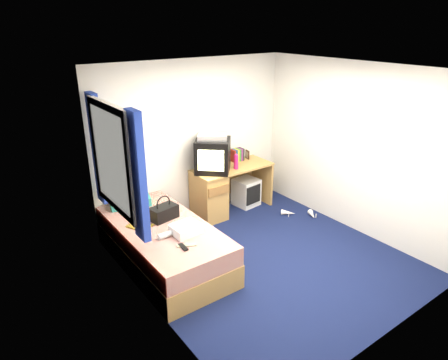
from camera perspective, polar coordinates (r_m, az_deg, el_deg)
ground at (r=5.32m, az=5.99°, el=-11.17°), size 3.40×3.40×0.00m
room_shell at (r=4.69m, az=6.69°, el=3.86°), size 3.40×3.40×3.40m
bed at (r=5.13m, az=-8.57°, el=-9.10°), size 1.01×2.00×0.54m
pillow at (r=5.60m, az=-13.29°, el=-2.88°), size 0.60×0.46×0.12m
desk at (r=6.25m, az=-0.95°, el=-1.51°), size 1.30×0.55×0.75m
storage_cube at (r=6.65m, az=3.18°, el=-1.72°), size 0.40×0.40×0.45m
crt_tv at (r=5.99m, az=-1.62°, el=3.52°), size 0.68×0.68×0.50m
vcr at (r=5.91m, az=-1.65°, el=6.21°), size 0.52×0.50×0.08m
book_row at (r=6.50m, az=1.90°, el=3.61°), size 0.20×0.13×0.20m
picture_frame at (r=6.62m, az=3.36°, el=3.66°), size 0.05×0.12×0.14m
pink_water_bottle at (r=6.13m, az=1.73°, el=2.55°), size 0.08×0.08×0.22m
aerosol_can at (r=6.18m, az=0.09°, el=2.50°), size 0.06×0.06×0.17m
handbag at (r=5.11m, az=-8.59°, el=-4.56°), size 0.37×0.25×0.32m
towel at (r=4.77m, az=-5.46°, el=-6.97°), size 0.34×0.29×0.11m
magazine at (r=5.03m, az=-11.91°, el=-6.40°), size 0.31×0.34×0.01m
water_bottle at (r=4.72m, az=-8.27°, el=-7.74°), size 0.20×0.07×0.07m
colour_swatch_fan at (r=4.55m, az=-5.38°, el=-9.26°), size 0.22×0.15×0.01m
remote_control at (r=4.51m, az=-5.84°, el=-9.51°), size 0.06×0.16×0.02m
window_assembly at (r=4.66m, az=-15.39°, el=2.66°), size 0.11×1.42×1.40m
white_heels at (r=6.44m, az=10.82°, el=-4.77°), size 0.45×0.50×0.09m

